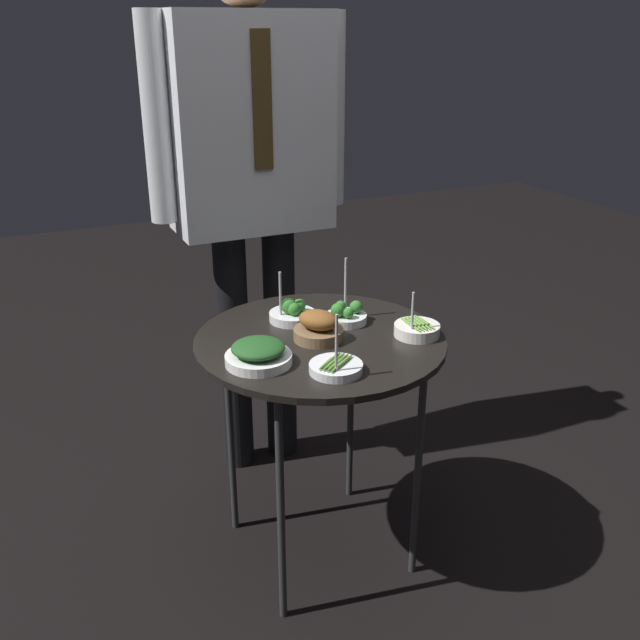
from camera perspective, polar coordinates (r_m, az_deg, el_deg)
ground_plane at (r=2.23m, az=-0.00°, el=-17.73°), size 8.00×8.00×0.00m
serving_cart at (r=1.88m, az=-0.00°, el=-2.82°), size 0.66×0.66×0.69m
bowl_asparagus_mid_left at (r=1.89m, az=7.76°, el=-0.74°), size 0.12×0.12×0.13m
bowl_spinach_mid_right at (r=1.72m, az=-4.95°, el=-2.70°), size 0.16×0.16×0.06m
bowl_broccoli_back_right at (r=1.95m, az=2.08°, el=0.43°), size 0.11×0.11×0.17m
bowl_roast_back_left at (r=1.84m, az=-0.12°, el=-0.61°), size 0.13×0.13×0.08m
bowl_asparagus_front_right at (r=1.68m, az=1.28°, el=-3.77°), size 0.13×0.13×0.16m
bowl_broccoli_far_rim at (r=1.96m, az=-2.21°, el=0.58°), size 0.13×0.13×0.15m
waiter_figure at (r=2.24m, az=-5.61°, el=13.28°), size 0.63×0.24×1.72m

